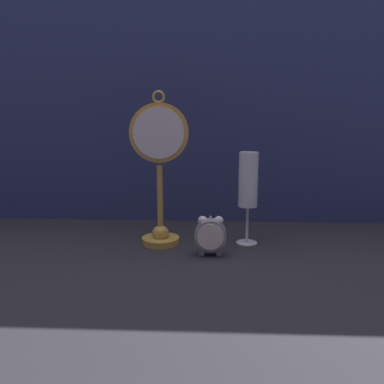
{
  "coord_description": "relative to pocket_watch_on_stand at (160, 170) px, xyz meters",
  "views": [
    {
      "loc": [
        0.05,
        -0.89,
        0.33
      ],
      "look_at": [
        0.0,
        0.08,
        0.13
      ],
      "focal_mm": 40.0,
      "sensor_mm": 36.0,
      "label": 1
    }
  ],
  "objects": [
    {
      "name": "ground_plane",
      "position": [
        0.08,
        -0.1,
        -0.18
      ],
      "size": [
        4.0,
        4.0,
        0.0
      ],
      "primitive_type": "plane",
      "color": "#232328"
    },
    {
      "name": "fabric_backdrop_drape",
      "position": [
        0.08,
        0.22,
        0.17
      ],
      "size": [
        1.66,
        0.01,
        0.71
      ],
      "primitive_type": "cube",
      "color": "navy",
      "rests_on": "ground_plane"
    },
    {
      "name": "pocket_watch_on_stand",
      "position": [
        0.0,
        0.0,
        0.0
      ],
      "size": [
        0.14,
        0.09,
        0.36
      ],
      "color": "gold",
      "rests_on": "ground_plane"
    },
    {
      "name": "alarm_clock_twin_bell",
      "position": [
        0.12,
        -0.08,
        -0.13
      ],
      "size": [
        0.07,
        0.03,
        0.09
      ],
      "color": "gray",
      "rests_on": "ground_plane"
    },
    {
      "name": "champagne_flute",
      "position": [
        0.21,
        0.01,
        -0.04
      ],
      "size": [
        0.05,
        0.05,
        0.22
      ],
      "color": "silver",
      "rests_on": "ground_plane"
    }
  ]
}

